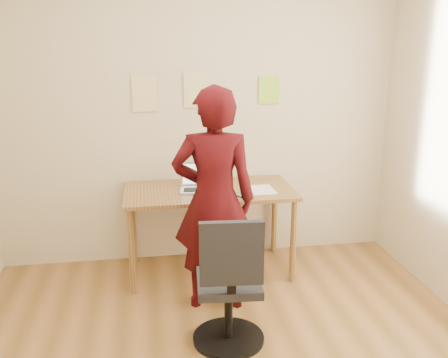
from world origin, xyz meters
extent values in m
cube|color=#C9B893|center=(0.00, 1.77, 1.35)|extent=(3.50, 0.04, 2.70)
cube|color=olive|center=(0.04, 1.38, 0.72)|extent=(1.40, 0.70, 0.03)
cylinder|color=olive|center=(-0.61, 1.08, 0.35)|extent=(0.05, 0.05, 0.71)
cylinder|color=olive|center=(0.69, 1.08, 0.35)|extent=(0.05, 0.05, 0.71)
cylinder|color=olive|center=(-0.61, 1.68, 0.35)|extent=(0.05, 0.05, 0.71)
cylinder|color=olive|center=(0.69, 1.68, 0.35)|extent=(0.05, 0.05, 0.71)
cube|color=#B6B6BE|center=(-0.05, 1.35, 0.75)|extent=(0.31, 0.24, 0.01)
cube|color=black|center=(-0.05, 1.35, 0.75)|extent=(0.25, 0.14, 0.00)
cube|color=#B6B6BE|center=(-0.04, 1.48, 0.85)|extent=(0.30, 0.10, 0.20)
cube|color=white|center=(-0.04, 1.48, 0.85)|extent=(0.26, 0.08, 0.16)
cube|color=white|center=(0.48, 1.31, 0.74)|extent=(0.20, 0.28, 0.00)
cube|color=black|center=(0.26, 1.17, 0.74)|extent=(0.11, 0.13, 0.01)
cube|color=#3F4C59|center=(0.26, 1.17, 0.75)|extent=(0.09, 0.11, 0.00)
cube|color=#E4C888|center=(-0.45, 1.74, 1.50)|extent=(0.21, 0.00, 0.30)
cube|color=#E4C888|center=(-0.02, 1.74, 1.52)|extent=(0.21, 0.00, 0.30)
cube|color=#9AD42F|center=(0.63, 1.74, 1.51)|extent=(0.18, 0.00, 0.24)
cube|color=black|center=(0.03, 0.33, 0.42)|extent=(0.44, 0.44, 0.06)
cube|color=black|center=(0.01, 0.14, 0.72)|extent=(0.39, 0.08, 0.41)
cube|color=black|center=(0.01, 0.15, 0.51)|extent=(0.06, 0.04, 0.11)
cylinder|color=black|center=(0.03, 0.33, 0.20)|extent=(0.06, 0.06, 0.41)
cylinder|color=black|center=(0.03, 0.33, 0.01)|extent=(0.48, 0.48, 0.03)
imported|color=#38070A|center=(0.01, 0.83, 0.83)|extent=(0.65, 0.47, 1.66)
camera|label=1|loc=(-0.47, -2.55, 1.96)|focal=40.00mm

